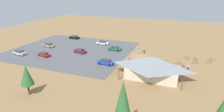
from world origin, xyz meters
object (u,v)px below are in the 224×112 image
(bicycle_blue_yard_left, at_px, (195,62))
(bicycle_orange_edge_south, at_px, (195,59))
(bicycle_red_front_row, at_px, (183,67))
(bicycle_white_yard_center, at_px, (186,70))
(pine_east, at_px, (123,100))
(bicycle_silver_yard_front, at_px, (166,61))
(bike_pavilion, at_px, (152,66))
(car_red_back_corner, at_px, (44,54))
(car_silver_by_curb, at_px, (20,52))
(lot_sign, at_px, (138,51))
(pine_far_west, at_px, (26,75))
(car_black_far_end, at_px, (74,37))
(visitor_by_pavilion, at_px, (130,61))
(car_green_inner_stall, at_px, (115,48))
(trash_bin, at_px, (144,52))
(bicycle_green_trailside, at_px, (212,59))
(car_tan_front_row, at_px, (49,45))
(car_maroon_end_stall, at_px, (80,51))
(bicycle_yellow_near_sign, at_px, (172,65))
(bicycle_teal_mid_cluster, at_px, (187,58))
(bicycle_black_by_bin, at_px, (179,63))
(visitor_at_bikes, at_px, (188,67))
(car_blue_second_row, at_px, (106,62))
(car_white_near_entry, at_px, (103,43))
(bicycle_purple_lone_west, at_px, (209,62))

(bicycle_blue_yard_left, bearing_deg, bicycle_orange_edge_south, -90.33)
(bicycle_red_front_row, bearing_deg, bicycle_white_yard_center, 104.45)
(pine_east, xyz_separation_m, bicycle_silver_yard_front, (-2.43, -32.16, -5.38))
(bike_pavilion, height_order, car_red_back_corner, bike_pavilion)
(pine_east, xyz_separation_m, car_silver_by_curb, (41.87, -22.20, -5.01))
(lot_sign, height_order, pine_far_west, pine_far_west)
(pine_far_west, bearing_deg, car_black_far_end, -69.49)
(visitor_by_pavilion, bearing_deg, car_green_inner_stall, -49.97)
(trash_bin, bearing_deg, bicycle_silver_yard_front, 140.07)
(lot_sign, height_order, bicycle_green_trailside, lot_sign)
(trash_bin, height_order, lot_sign, lot_sign)
(car_green_inner_stall, xyz_separation_m, car_red_back_corner, (18.51, 13.54, -0.07))
(car_tan_front_row, xyz_separation_m, visitor_by_pavilion, (-31.98, 5.13, 0.13))
(bicycle_red_front_row, distance_m, car_black_far_end, 47.24)
(lot_sign, distance_m, bicycle_white_yard_center, 16.81)
(trash_bin, bearing_deg, car_silver_by_curb, 23.98)
(car_red_back_corner, bearing_deg, pine_east, 144.62)
(bicycle_blue_yard_left, xyz_separation_m, car_maroon_end_stall, (35.09, 3.28, 0.37))
(lot_sign, relative_size, visitor_by_pavilion, 1.35)
(bicycle_yellow_near_sign, height_order, bicycle_teal_mid_cluster, bicycle_yellow_near_sign)
(bicycle_black_by_bin, bearing_deg, visitor_at_bikes, 128.70)
(car_blue_second_row, relative_size, visitor_by_pavilion, 2.84)
(car_green_inner_stall, height_order, car_white_near_entry, car_green_inner_stall)
(lot_sign, relative_size, bicycle_green_trailside, 1.34)
(trash_bin, xyz_separation_m, bicycle_red_front_row, (-12.50, 8.84, -0.10))
(bicycle_orange_edge_south, relative_size, visitor_by_pavilion, 0.86)
(car_green_inner_stall, bearing_deg, lot_sign, 169.71)
(bicycle_orange_edge_south, distance_m, car_silver_by_curb, 54.34)
(car_silver_by_curb, height_order, car_white_near_entry, car_silver_by_curb)
(car_maroon_end_stall, distance_m, car_tan_front_row, 14.24)
(bicycle_orange_edge_south, xyz_separation_m, bicycle_yellow_near_sign, (6.01, 7.17, -0.01))
(bike_pavilion, height_order, bicycle_teal_mid_cluster, bike_pavilion)
(lot_sign, xyz_separation_m, bicycle_silver_yard_front, (-9.01, 3.67, -1.03))
(visitor_at_bikes, bearing_deg, bicycle_orange_edge_south, -102.69)
(pine_east, height_order, bicycle_orange_edge_south, pine_east)
(bicycle_black_by_bin, height_order, car_white_near_entry, car_white_near_entry)
(bicycle_purple_lone_west, relative_size, visitor_at_bikes, 0.82)
(bike_pavilion, relative_size, bicycle_green_trailside, 8.52)
(pine_far_west, xyz_separation_m, bicycle_silver_yard_front, (-23.26, -28.19, -3.80))
(bicycle_orange_edge_south, relative_size, car_red_back_corner, 0.31)
(bicycle_yellow_near_sign, relative_size, car_silver_by_curb, 0.29)
(bicycle_green_trailside, relative_size, car_black_far_end, 0.36)
(bicycle_white_yard_center, xyz_separation_m, car_tan_front_row, (46.74, -5.33, 0.38))
(pine_east, height_order, bicycle_blue_yard_left, pine_east)
(car_silver_by_curb, bearing_deg, bicycle_silver_yard_front, -167.33)
(car_blue_second_row, bearing_deg, car_black_far_end, -42.96)
(bicycle_purple_lone_west, xyz_separation_m, car_white_near_entry, (35.94, -6.68, 0.34))
(car_tan_front_row, bearing_deg, bicycle_yellow_near_sign, 176.33)
(pine_east, distance_m, bicycle_black_by_bin, 32.68)
(car_black_far_end, bearing_deg, bicycle_red_front_row, 159.01)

